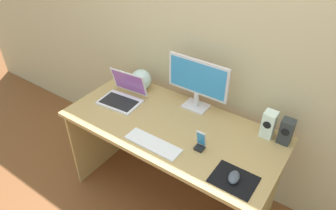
% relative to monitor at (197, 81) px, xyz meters
% --- Properties ---
extents(ground_plane, '(8.00, 8.00, 0.00)m').
position_rel_monitor_xyz_m(ground_plane, '(-0.03, -0.28, -0.96)').
color(ground_plane, brown).
extents(wall_back, '(6.00, 0.04, 2.50)m').
position_rel_monitor_xyz_m(wall_back, '(-0.03, 0.17, 0.29)').
color(wall_back, '#C6B28C').
rests_on(wall_back, ground_plane).
extents(desk, '(1.51, 0.72, 0.74)m').
position_rel_monitor_xyz_m(desk, '(-0.03, -0.28, -0.37)').
color(desk, tan).
rests_on(desk, ground_plane).
extents(monitor, '(0.47, 0.14, 0.39)m').
position_rel_monitor_xyz_m(monitor, '(0.00, 0.00, 0.00)').
color(monitor, silver).
rests_on(monitor, desk).
extents(speaker_right, '(0.08, 0.08, 0.17)m').
position_rel_monitor_xyz_m(speaker_right, '(0.66, -0.01, -0.13)').
color(speaker_right, '#2E3236').
rests_on(speaker_right, desk).
extents(speaker_near_monitor, '(0.08, 0.09, 0.18)m').
position_rel_monitor_xyz_m(speaker_near_monitor, '(0.54, -0.01, -0.13)').
color(speaker_near_monitor, white).
rests_on(speaker_near_monitor, desk).
extents(laptop, '(0.32, 0.29, 0.21)m').
position_rel_monitor_xyz_m(laptop, '(-0.50, -0.24, -0.18)').
color(laptop, white).
rests_on(laptop, desk).
extents(fishbowl, '(0.17, 0.17, 0.17)m').
position_rel_monitor_xyz_m(fishbowl, '(-0.49, -0.03, -0.14)').
color(fishbowl, silver).
rests_on(fishbowl, desk).
extents(keyboard_external, '(0.38, 0.12, 0.01)m').
position_rel_monitor_xyz_m(keyboard_external, '(-0.02, -0.51, -0.22)').
color(keyboard_external, white).
rests_on(keyboard_external, desk).
extents(mousepad, '(0.25, 0.20, 0.00)m').
position_rel_monitor_xyz_m(mousepad, '(0.53, -0.48, -0.22)').
color(mousepad, black).
rests_on(mousepad, desk).
extents(mouse, '(0.08, 0.11, 0.04)m').
position_rel_monitor_xyz_m(mouse, '(0.53, -0.48, -0.20)').
color(mouse, '#454C5D').
rests_on(mouse, mousepad).
extents(phone_in_dock, '(0.06, 0.06, 0.14)m').
position_rel_monitor_xyz_m(phone_in_dock, '(0.25, -0.37, -0.17)').
color(phone_in_dock, black).
rests_on(phone_in_dock, desk).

